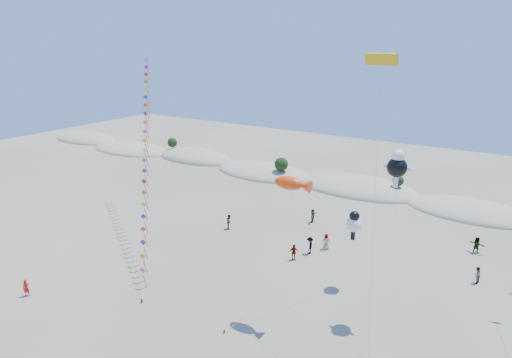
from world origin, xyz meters
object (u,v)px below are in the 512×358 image
object	(u,v)px
kite_train	(145,143)
flyer_foreground	(26,288)
fish_kite	(292,184)
parafoil_kite	(381,66)

from	to	relation	value
kite_train	flyer_foreground	world-z (taller)	kite_train
kite_train	flyer_foreground	xyz separation A→B (m)	(0.84, -15.81, -9.73)
fish_kite	flyer_foreground	bearing A→B (deg)	-153.91
kite_train	parafoil_kite	world-z (taller)	parafoil_kite
kite_train	parafoil_kite	size ratio (longest dim) A/B	1.03
fish_kite	parafoil_kite	world-z (taller)	parafoil_kite
fish_kite	parafoil_kite	distance (m)	10.33
parafoil_kite	flyer_foreground	bearing A→B (deg)	-158.05
kite_train	flyer_foreground	bearing A→B (deg)	-86.97
parafoil_kite	flyer_foreground	distance (m)	33.98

